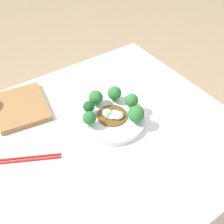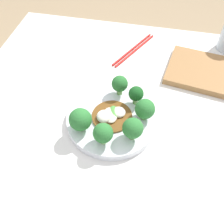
# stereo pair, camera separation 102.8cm
# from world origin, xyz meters

# --- Properties ---
(ground_plane) EXTENTS (8.00, 8.00, 0.00)m
(ground_plane) POSITION_xyz_m (0.00, 0.00, 0.00)
(ground_plane) COLOR #9E8460
(table) EXTENTS (0.85, 0.89, 0.71)m
(table) POSITION_xyz_m (0.00, 0.00, 0.35)
(table) COLOR silver
(table) RESTS_ON ground_plane
(plate) EXTENTS (0.24, 0.24, 0.02)m
(plate) POSITION_xyz_m (-0.03, 0.04, 0.72)
(plate) COLOR silver
(plate) RESTS_ON table
(broccoli_south) EXTENTS (0.05, 0.05, 0.06)m
(broccoli_south) POSITION_xyz_m (-0.03, -0.05, 0.77)
(broccoli_south) COLOR #70A356
(broccoli_south) RESTS_ON plate
(broccoli_southwest) EXTENTS (0.04, 0.04, 0.06)m
(broccoli_southwest) POSITION_xyz_m (-0.08, -0.02, 0.76)
(broccoli_southwest) COLOR #70A356
(broccoli_southwest) RESTS_ON plate
(broccoli_north) EXTENTS (0.05, 0.05, 0.06)m
(broccoli_north) POSITION_xyz_m (-0.02, 0.12, 0.76)
(broccoli_north) COLOR #89B76B
(broccoli_north) RESTS_ON plate
(broccoli_northeast) EXTENTS (0.06, 0.06, 0.07)m
(broccoli_northeast) POSITION_xyz_m (0.04, 0.09, 0.76)
(broccoli_northeast) COLOR #7AAD5B
(broccoli_northeast) RESTS_ON plate
(broccoli_west) EXTENTS (0.05, 0.05, 0.06)m
(broccoli_west) POSITION_xyz_m (-0.11, 0.03, 0.76)
(broccoli_west) COLOR #70A356
(broccoli_west) RESTS_ON plate
(broccoli_northwest) EXTENTS (0.05, 0.05, 0.06)m
(broccoli_northwest) POSITION_xyz_m (-0.09, 0.09, 0.77)
(broccoli_northwest) COLOR #70A356
(broccoli_northwest) RESTS_ON plate
(stirfry_center) EXTENTS (0.11, 0.11, 0.02)m
(stirfry_center) POSITION_xyz_m (-0.03, 0.04, 0.74)
(stirfry_center) COLOR brown
(stirfry_center) RESTS_ON plate
(chopsticks) EXTENTS (0.12, 0.21, 0.01)m
(chopsticks) POSITION_xyz_m (-0.04, -0.28, 0.71)
(chopsticks) COLOR red
(chopsticks) RESTS_ON table
(cutting_board) EXTENTS (0.25, 0.21, 0.02)m
(cutting_board) POSITION_xyz_m (-0.27, -0.21, 0.72)
(cutting_board) COLOR olive
(cutting_board) RESTS_ON table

